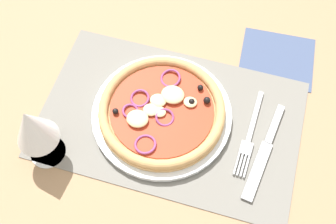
{
  "coord_description": "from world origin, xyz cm",
  "views": [
    {
      "loc": [
        -9.61,
        34.88,
        70.41
      ],
      "look_at": [
        0.51,
        0.0,
        2.52
      ],
      "focal_mm": 44.84,
      "sensor_mm": 36.0,
      "label": 1
    }
  ],
  "objects_px": {
    "plate": "(162,115)",
    "pizza": "(161,111)",
    "wine_glass": "(33,128)",
    "napkin": "(277,59)",
    "knife": "(264,152)",
    "fork": "(249,137)"
  },
  "relations": [
    {
      "from": "plate",
      "to": "pizza",
      "type": "height_order",
      "value": "pizza"
    },
    {
      "from": "wine_glass",
      "to": "napkin",
      "type": "distance_m",
      "value": 0.5
    },
    {
      "from": "pizza",
      "to": "wine_glass",
      "type": "xyz_separation_m",
      "value": [
        0.18,
        0.12,
        0.07
      ]
    },
    {
      "from": "knife",
      "to": "wine_glass",
      "type": "bearing_deg",
      "value": -65.77
    },
    {
      "from": "fork",
      "to": "knife",
      "type": "height_order",
      "value": "knife"
    },
    {
      "from": "knife",
      "to": "wine_glass",
      "type": "distance_m",
      "value": 0.4
    },
    {
      "from": "plate",
      "to": "knife",
      "type": "xyz_separation_m",
      "value": [
        -0.2,
        0.02,
        -0.0
      ]
    },
    {
      "from": "napkin",
      "to": "wine_glass",
      "type": "bearing_deg",
      "value": 41.2
    },
    {
      "from": "pizza",
      "to": "napkin",
      "type": "bearing_deg",
      "value": -133.98
    },
    {
      "from": "plate",
      "to": "napkin",
      "type": "xyz_separation_m",
      "value": [
        -0.19,
        -0.2,
        -0.01
      ]
    },
    {
      "from": "pizza",
      "to": "wine_glass",
      "type": "height_order",
      "value": "wine_glass"
    },
    {
      "from": "wine_glass",
      "to": "plate",
      "type": "bearing_deg",
      "value": -144.98
    },
    {
      "from": "knife",
      "to": "pizza",
      "type": "bearing_deg",
      "value": -86.74
    },
    {
      "from": "pizza",
      "to": "fork",
      "type": "height_order",
      "value": "pizza"
    },
    {
      "from": "wine_glass",
      "to": "fork",
      "type": "bearing_deg",
      "value": -159.52
    },
    {
      "from": "fork",
      "to": "napkin",
      "type": "height_order",
      "value": "fork"
    },
    {
      "from": "pizza",
      "to": "fork",
      "type": "relative_size",
      "value": 1.3
    },
    {
      "from": "knife",
      "to": "napkin",
      "type": "height_order",
      "value": "knife"
    },
    {
      "from": "plate",
      "to": "fork",
      "type": "bearing_deg",
      "value": -178.59
    },
    {
      "from": "plate",
      "to": "pizza",
      "type": "relative_size",
      "value": 1.11
    },
    {
      "from": "pizza",
      "to": "plate",
      "type": "bearing_deg",
      "value": 138.95
    },
    {
      "from": "pizza",
      "to": "wine_glass",
      "type": "relative_size",
      "value": 1.58
    }
  ]
}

